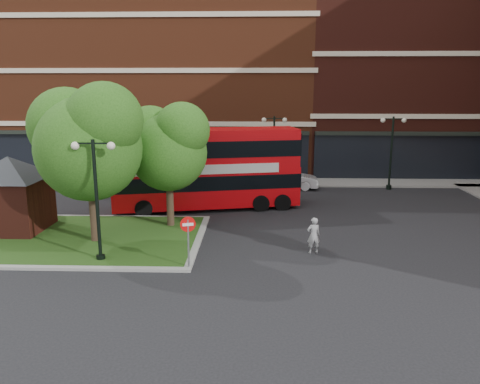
{
  "coord_description": "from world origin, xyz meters",
  "views": [
    {
      "loc": [
        0.78,
        -17.52,
        7.0
      ],
      "look_at": [
        0.02,
        4.47,
        2.0
      ],
      "focal_mm": 35.0,
      "sensor_mm": 36.0,
      "label": 1
    }
  ],
  "objects_px": {
    "bus": "(206,163)",
    "car_white": "(288,179)",
    "woman": "(313,235)",
    "car_silver": "(171,178)"
  },
  "relations": [
    {
      "from": "bus",
      "to": "car_white",
      "type": "bearing_deg",
      "value": 35.3
    },
    {
      "from": "woman",
      "to": "car_silver",
      "type": "relative_size",
      "value": 0.4
    },
    {
      "from": "woman",
      "to": "car_white",
      "type": "relative_size",
      "value": 0.38
    },
    {
      "from": "woman",
      "to": "car_white",
      "type": "height_order",
      "value": "woman"
    },
    {
      "from": "woman",
      "to": "bus",
      "type": "bearing_deg",
      "value": -64.49
    },
    {
      "from": "woman",
      "to": "car_white",
      "type": "bearing_deg",
      "value": -99.23
    },
    {
      "from": "bus",
      "to": "car_silver",
      "type": "xyz_separation_m",
      "value": [
        -3.12,
        5.54,
        -1.99
      ]
    },
    {
      "from": "bus",
      "to": "woman",
      "type": "relative_size",
      "value": 6.9
    },
    {
      "from": "car_silver",
      "to": "car_white",
      "type": "bearing_deg",
      "value": -93.06
    },
    {
      "from": "bus",
      "to": "woman",
      "type": "distance_m",
      "value": 9.3
    }
  ]
}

